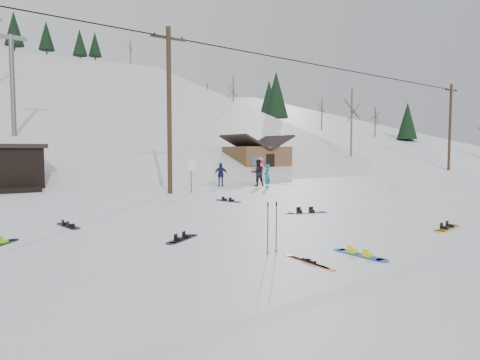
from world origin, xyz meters
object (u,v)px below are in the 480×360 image
utility_pole (169,108)px  hero_snowboard (360,254)px  cabin (257,160)px  hero_skis (309,262)px

utility_pole → hero_snowboard: size_ratio=6.05×
utility_pole → cabin: size_ratio=1.67×
hero_snowboard → hero_skis: size_ratio=0.99×
cabin → hero_skis: size_ratio=3.58×
utility_pole → hero_skis: 16.17m
utility_pole → hero_snowboard: 16.07m
utility_pole → hero_skis: utility_pole is taller
hero_snowboard → hero_skis: 1.41m
hero_snowboard → hero_skis: bearing=82.4°
cabin → hero_snowboard: size_ratio=3.62×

